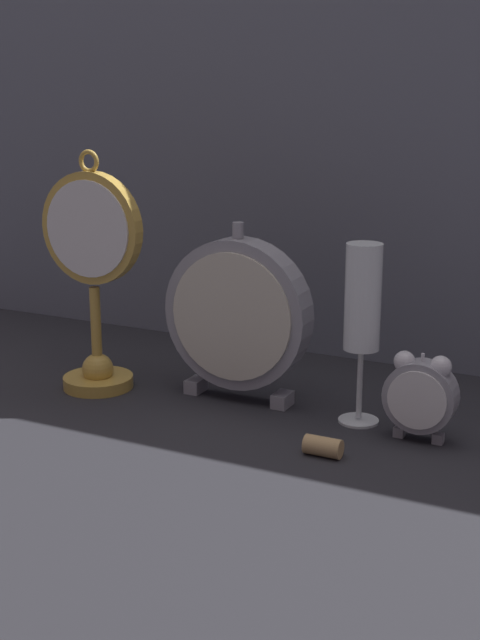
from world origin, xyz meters
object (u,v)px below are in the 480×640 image
(pocket_watch_on_stand, at_px, (93,279))
(mantel_clock_silver, at_px, (238,315))
(champagne_flute, at_px, (362,309))
(alarm_clock_twin_bell, at_px, (421,393))
(wine_cork, at_px, (323,447))

(pocket_watch_on_stand, relative_size, mantel_clock_silver, 1.37)
(pocket_watch_on_stand, height_order, champagne_flute, pocket_watch_on_stand)
(alarm_clock_twin_bell, bearing_deg, mantel_clock_silver, 173.29)
(pocket_watch_on_stand, xyz_separation_m, wine_cork, (0.36, -0.08, -0.14))
(alarm_clock_twin_bell, distance_m, mantel_clock_silver, 0.26)
(mantel_clock_silver, height_order, wine_cork, mantel_clock_silver)
(alarm_clock_twin_bell, relative_size, wine_cork, 2.49)
(alarm_clock_twin_bell, bearing_deg, wine_cork, -131.98)
(pocket_watch_on_stand, bearing_deg, alarm_clock_twin_bell, 1.87)
(alarm_clock_twin_bell, xyz_separation_m, champagne_flute, (-0.08, 0.02, 0.08))
(alarm_clock_twin_bell, height_order, champagne_flute, champagne_flute)
(alarm_clock_twin_bell, distance_m, champagne_flute, 0.12)
(champagne_flute, bearing_deg, mantel_clock_silver, 178.20)
(champagne_flute, bearing_deg, alarm_clock_twin_bell, -16.49)
(alarm_clock_twin_bell, relative_size, champagne_flute, 0.48)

